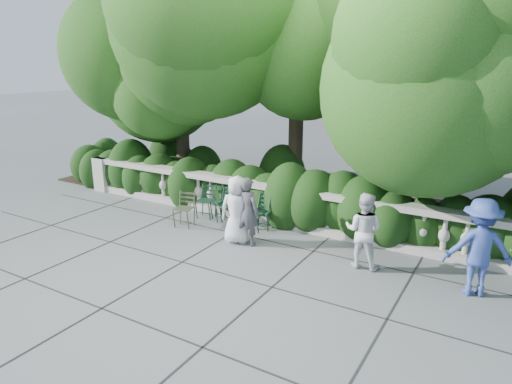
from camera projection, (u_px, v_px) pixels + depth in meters
The scene contains 14 objects.
ground at pixel (232, 250), 9.49m from camera, with size 90.00×90.00×0.00m, color #575B5F.
balustrade at pixel (273, 205), 10.84m from camera, with size 12.00×0.44×1.00m.
shrub_hedge at pixel (295, 210), 11.97m from camera, with size 15.00×2.60×1.70m, color black, non-canonical shape.
tree_canopy at pixel (329, 52), 10.68m from camera, with size 15.04×6.52×6.78m.
chair_a at pixel (204, 219), 11.27m from camera, with size 0.44×0.48×0.84m, color black, non-canonical shape.
chair_b at pixel (224, 224), 10.98m from camera, with size 0.44×0.48×0.84m, color black, non-canonical shape.
chair_c at pixel (253, 231), 10.51m from camera, with size 0.44×0.48×0.84m, color black, non-canonical shape.
chair_d at pixel (217, 221), 11.17m from camera, with size 0.44×0.48×0.84m, color black, non-canonical shape.
chair_e at pixel (261, 231), 10.53m from camera, with size 0.44×0.48×0.84m, color black, non-canonical shape.
chair_weathered at pixel (182, 228), 10.68m from camera, with size 0.44×0.48×0.84m, color black, non-canonical shape.
person_businessman at pixel (237, 210), 9.68m from camera, with size 0.72×0.47×1.48m, color silver.
person_woman_grey at pixel (247, 211), 9.57m from camera, with size 0.54×0.35×1.48m, color #424146.
person_casual_man at pixel (363, 230), 8.53m from camera, with size 0.71×0.56×1.47m, color silver.
person_older_blue at pixel (479, 248), 7.49m from camera, with size 1.09×0.62×1.68m, color #304692.
Camera 1 is at (4.90, -7.29, 3.83)m, focal length 32.00 mm.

